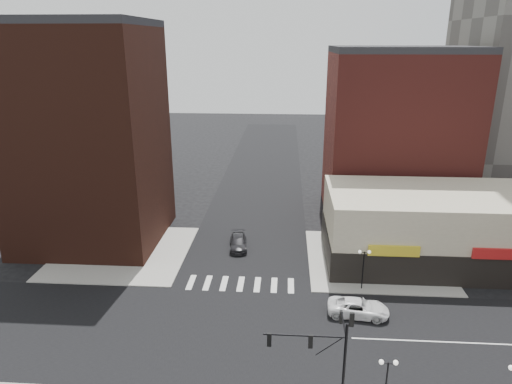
{
  "coord_description": "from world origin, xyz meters",
  "views": [
    {
      "loc": [
        4.19,
        -32.53,
        23.61
      ],
      "look_at": [
        1.68,
        4.99,
        11.0
      ],
      "focal_mm": 32.0,
      "sensor_mm": 36.0,
      "label": 1
    }
  ],
  "objects_px": {
    "dark_sedan_north": "(238,243)",
    "white_suv": "(358,308)",
    "street_lamp_ne": "(364,260)",
    "traffic_signal": "(329,347)",
    "street_lamp_se_a": "(387,373)"
  },
  "relations": [
    {
      "from": "dark_sedan_north",
      "to": "white_suv",
      "type": "bearing_deg",
      "value": -53.49
    },
    {
      "from": "white_suv",
      "to": "street_lamp_ne",
      "type": "bearing_deg",
      "value": -6.4
    },
    {
      "from": "traffic_signal",
      "to": "street_lamp_ne",
      "type": "relative_size",
      "value": 1.87
    },
    {
      "from": "street_lamp_se_a",
      "to": "street_lamp_ne",
      "type": "relative_size",
      "value": 1.0
    },
    {
      "from": "white_suv",
      "to": "dark_sedan_north",
      "type": "distance_m",
      "value": 17.94
    },
    {
      "from": "street_lamp_ne",
      "to": "white_suv",
      "type": "height_order",
      "value": "street_lamp_ne"
    },
    {
      "from": "traffic_signal",
      "to": "street_lamp_se_a",
      "type": "bearing_deg",
      "value": -2.57
    },
    {
      "from": "street_lamp_ne",
      "to": "dark_sedan_north",
      "type": "relative_size",
      "value": 0.84
    },
    {
      "from": "street_lamp_se_a",
      "to": "white_suv",
      "type": "height_order",
      "value": "street_lamp_se_a"
    },
    {
      "from": "traffic_signal",
      "to": "street_lamp_ne",
      "type": "bearing_deg",
      "value": 73.25
    },
    {
      "from": "white_suv",
      "to": "dark_sedan_north",
      "type": "height_order",
      "value": "white_suv"
    },
    {
      "from": "white_suv",
      "to": "dark_sedan_north",
      "type": "relative_size",
      "value": 1.11
    },
    {
      "from": "street_lamp_se_a",
      "to": "street_lamp_ne",
      "type": "xyz_separation_m",
      "value": [
        1.0,
        16.0,
        0.0
      ]
    },
    {
      "from": "street_lamp_se_a",
      "to": "dark_sedan_north",
      "type": "xyz_separation_m",
      "value": [
        -12.21,
        24.61,
        -2.58
      ]
    },
    {
      "from": "street_lamp_se_a",
      "to": "dark_sedan_north",
      "type": "bearing_deg",
      "value": 116.4
    }
  ]
}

